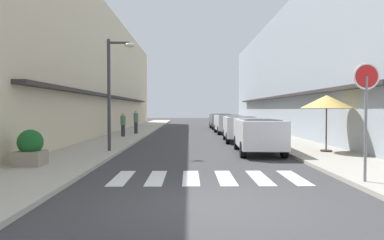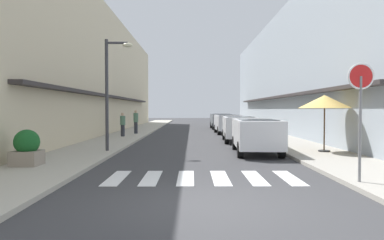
{
  "view_description": "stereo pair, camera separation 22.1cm",
  "coord_description": "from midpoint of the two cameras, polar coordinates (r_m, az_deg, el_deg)",
  "views": [
    {
      "loc": [
        -0.52,
        -7.11,
        1.9
      ],
      "look_at": [
        -0.36,
        12.89,
        1.3
      ],
      "focal_mm": 33.75,
      "sensor_mm": 36.0,
      "label": 1
    },
    {
      "loc": [
        -0.3,
        -7.11,
        1.9
      ],
      "look_at": [
        -0.36,
        12.89,
        1.3
      ],
      "focal_mm": 33.75,
      "sensor_mm": 36.0,
      "label": 2
    }
  ],
  "objects": [
    {
      "name": "building_row_left",
      "position": [
        28.79,
        -16.96,
        7.15
      ],
      "size": [
        5.5,
        44.57,
        9.33
      ],
      "color": "beige",
      "rests_on": "ground_plane"
    },
    {
      "name": "building_row_right",
      "position": [
        29.04,
        18.88,
        7.12
      ],
      "size": [
        5.5,
        44.57,
        9.36
      ],
      "color": "#939EA8",
      "rests_on": "ground_plane"
    },
    {
      "name": "sidewalk_right",
      "position": [
        26.63,
        11.72,
        -2.28
      ],
      "size": [
        2.84,
        66.22,
        0.12
      ],
      "primitive_type": "cube",
      "color": "#9E998E",
      "rests_on": "ground_plane"
    },
    {
      "name": "pedestrian_walking_near",
      "position": [
        24.0,
        -10.47,
        -0.63
      ],
      "size": [
        0.34,
        0.34,
        1.55
      ],
      "rotation": [
        0.0,
        0.0,
        6.24
      ],
      "color": "#282B33",
      "rests_on": "sidewalk_left"
    },
    {
      "name": "parked_car_mid",
      "position": [
        21.1,
        7.94,
        -0.95
      ],
      "size": [
        1.95,
        4.29,
        1.47
      ],
      "color": "silver",
      "rests_on": "ground_plane"
    },
    {
      "name": "street_lamp",
      "position": [
        15.82,
        -12.03,
        5.92
      ],
      "size": [
        1.19,
        0.28,
        4.75
      ],
      "color": "#38383D",
      "rests_on": "sidewalk_left"
    },
    {
      "name": "ground_plane",
      "position": [
        26.1,
        1.08,
        -2.45
      ],
      "size": [
        104.06,
        104.06,
        0.0
      ],
      "primitive_type": "plane",
      "color": "#38383A"
    },
    {
      "name": "parked_car_far",
      "position": [
        28.01,
        6.02,
        -0.29
      ],
      "size": [
        1.88,
        4.27,
        1.47
      ],
      "color": "silver",
      "rests_on": "ground_plane"
    },
    {
      "name": "planter_corner",
      "position": [
        12.53,
        -24.0,
        -4.08
      ],
      "size": [
        0.82,
        0.82,
        1.14
      ],
      "color": "gray",
      "rests_on": "sidewalk_left"
    },
    {
      "name": "sidewalk_left",
      "position": [
        26.48,
        -9.61,
        -2.29
      ],
      "size": [
        2.84,
        66.22,
        0.12
      ],
      "primitive_type": "cube",
      "color": "#ADA899",
      "rests_on": "ground_plane"
    },
    {
      "name": "parked_car_distant",
      "position": [
        34.72,
        4.89,
        0.1
      ],
      "size": [
        1.87,
        4.23,
        1.47
      ],
      "color": "#4C5156",
      "rests_on": "ground_plane"
    },
    {
      "name": "round_street_sign",
      "position": [
        9.75,
        25.87,
        4.17
      ],
      "size": [
        0.65,
        0.07,
        2.9
      ],
      "color": "slate",
      "rests_on": "sidewalk_right"
    },
    {
      "name": "pedestrian_walking_far",
      "position": [
        26.6,
        -8.46,
        -0.17
      ],
      "size": [
        0.34,
        0.34,
        1.73
      ],
      "rotation": [
        0.0,
        0.0,
        0.7
      ],
      "color": "#282B33",
      "rests_on": "sidewalk_left"
    },
    {
      "name": "parked_car_near",
      "position": [
        15.66,
        10.68,
        -1.89
      ],
      "size": [
        1.97,
        4.48,
        1.47
      ],
      "color": "silver",
      "rests_on": "ground_plane"
    },
    {
      "name": "crosswalk",
      "position": [
        10.06,
        2.56,
        -9.13
      ],
      "size": [
        5.2,
        2.2,
        0.01
      ],
      "color": "silver",
      "rests_on": "ground_plane"
    },
    {
      "name": "cafe_umbrella",
      "position": [
        16.11,
        20.76,
        2.69
      ],
      "size": [
        2.16,
        2.16,
        2.37
      ],
      "color": "#262626",
      "rests_on": "sidewalk_right"
    }
  ]
}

